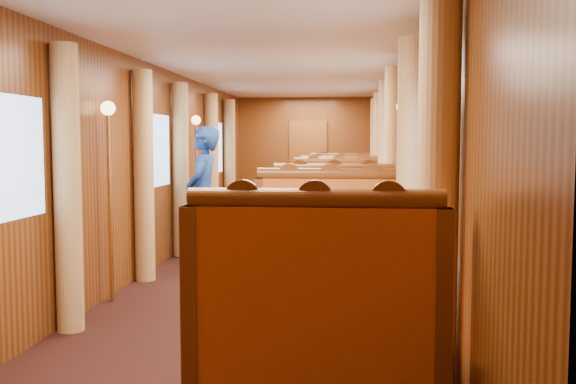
# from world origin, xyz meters

# --- Properties ---
(floor) EXTENTS (3.00, 12.00, 0.01)m
(floor) POSITION_xyz_m (0.00, 0.00, 0.00)
(floor) COLOR black
(floor) RESTS_ON ground
(ceiling) EXTENTS (3.00, 12.00, 0.01)m
(ceiling) POSITION_xyz_m (0.00, 0.00, 2.50)
(ceiling) COLOR silver
(ceiling) RESTS_ON wall_left
(wall_far) EXTENTS (3.00, 0.01, 2.50)m
(wall_far) POSITION_xyz_m (0.00, 6.00, 1.25)
(wall_far) COLOR brown
(wall_far) RESTS_ON floor
(wall_near) EXTENTS (3.00, 0.01, 2.50)m
(wall_near) POSITION_xyz_m (0.00, -6.00, 1.25)
(wall_near) COLOR brown
(wall_near) RESTS_ON floor
(wall_left) EXTENTS (0.01, 12.00, 2.50)m
(wall_left) POSITION_xyz_m (-1.50, 0.00, 1.25)
(wall_left) COLOR brown
(wall_left) RESTS_ON floor
(wall_right) EXTENTS (0.01, 12.00, 2.50)m
(wall_right) POSITION_xyz_m (1.50, 0.00, 1.25)
(wall_right) COLOR brown
(wall_right) RESTS_ON floor
(doorway_far) EXTENTS (0.80, 0.04, 2.00)m
(doorway_far) POSITION_xyz_m (0.00, 5.97, 1.00)
(doorway_far) COLOR brown
(doorway_far) RESTS_ON floor
(table_near) EXTENTS (1.05, 0.72, 0.75)m
(table_near) POSITION_xyz_m (0.75, -3.50, 0.38)
(table_near) COLOR white
(table_near) RESTS_ON floor
(banquette_near_fwd) EXTENTS (1.30, 0.55, 1.34)m
(banquette_near_fwd) POSITION_xyz_m (0.75, -4.51, 0.42)
(banquette_near_fwd) COLOR #B83A14
(banquette_near_fwd) RESTS_ON floor
(banquette_near_aft) EXTENTS (1.30, 0.55, 1.34)m
(banquette_near_aft) POSITION_xyz_m (0.75, -2.49, 0.42)
(banquette_near_aft) COLOR #B83A14
(banquette_near_aft) RESTS_ON floor
(table_mid) EXTENTS (1.05, 0.72, 0.75)m
(table_mid) POSITION_xyz_m (0.75, 0.00, 0.38)
(table_mid) COLOR white
(table_mid) RESTS_ON floor
(banquette_mid_fwd) EXTENTS (1.30, 0.55, 1.34)m
(banquette_mid_fwd) POSITION_xyz_m (0.75, -1.01, 0.42)
(banquette_mid_fwd) COLOR #B83A14
(banquette_mid_fwd) RESTS_ON floor
(banquette_mid_aft) EXTENTS (1.30, 0.55, 1.34)m
(banquette_mid_aft) POSITION_xyz_m (0.75, 1.01, 0.42)
(banquette_mid_aft) COLOR #B83A14
(banquette_mid_aft) RESTS_ON floor
(table_far) EXTENTS (1.05, 0.72, 0.75)m
(table_far) POSITION_xyz_m (0.75, 3.50, 0.38)
(table_far) COLOR white
(table_far) RESTS_ON floor
(banquette_far_fwd) EXTENTS (1.30, 0.55, 1.34)m
(banquette_far_fwd) POSITION_xyz_m (0.75, 2.49, 0.42)
(banquette_far_fwd) COLOR #B83A14
(banquette_far_fwd) RESTS_ON floor
(banquette_far_aft) EXTENTS (1.30, 0.55, 1.34)m
(banquette_far_aft) POSITION_xyz_m (0.75, 4.51, 0.42)
(banquette_far_aft) COLOR #B83A14
(banquette_far_aft) RESTS_ON floor
(tea_tray) EXTENTS (0.40, 0.34, 0.01)m
(tea_tray) POSITION_xyz_m (0.64, -3.51, 0.76)
(tea_tray) COLOR silver
(tea_tray) RESTS_ON table_near
(teapot_left) EXTENTS (0.18, 0.15, 0.14)m
(teapot_left) POSITION_xyz_m (0.54, -3.63, 0.82)
(teapot_left) COLOR silver
(teapot_left) RESTS_ON tea_tray
(teapot_right) EXTENTS (0.20, 0.17, 0.13)m
(teapot_right) POSITION_xyz_m (0.71, -3.63, 0.82)
(teapot_right) COLOR silver
(teapot_right) RESTS_ON tea_tray
(teapot_back) EXTENTS (0.17, 0.14, 0.12)m
(teapot_back) POSITION_xyz_m (0.61, -3.40, 0.81)
(teapot_back) COLOR silver
(teapot_back) RESTS_ON tea_tray
(fruit_plate) EXTENTS (0.21, 0.21, 0.05)m
(fruit_plate) POSITION_xyz_m (1.07, -3.63, 0.77)
(fruit_plate) COLOR white
(fruit_plate) RESTS_ON table_near
(cup_inboard) EXTENTS (0.08, 0.08, 0.26)m
(cup_inboard) POSITION_xyz_m (0.39, -3.36, 0.86)
(cup_inboard) COLOR white
(cup_inboard) RESTS_ON table_near
(cup_outboard) EXTENTS (0.08, 0.08, 0.26)m
(cup_outboard) POSITION_xyz_m (0.42, -3.32, 0.86)
(cup_outboard) COLOR white
(cup_outboard) RESTS_ON table_near
(rose_vase_mid) EXTENTS (0.06, 0.06, 0.36)m
(rose_vase_mid) POSITION_xyz_m (0.78, -0.02, 0.93)
(rose_vase_mid) COLOR silver
(rose_vase_mid) RESTS_ON table_mid
(rose_vase_far) EXTENTS (0.06, 0.06, 0.36)m
(rose_vase_far) POSITION_xyz_m (0.74, 3.46, 0.93)
(rose_vase_far) COLOR silver
(rose_vase_far) RESTS_ON table_far
(window_left_near) EXTENTS (0.01, 1.20, 0.90)m
(window_left_near) POSITION_xyz_m (-1.49, -3.50, 1.45)
(window_left_near) COLOR #8AADDA
(window_left_near) RESTS_ON wall_left
(curtain_left_near_b) EXTENTS (0.22, 0.22, 2.35)m
(curtain_left_near_b) POSITION_xyz_m (-1.38, -2.72, 1.18)
(curtain_left_near_b) COLOR #DCAF71
(curtain_left_near_b) RESTS_ON floor
(window_right_near) EXTENTS (0.01, 1.20, 0.90)m
(window_right_near) POSITION_xyz_m (1.49, -3.50, 1.45)
(window_right_near) COLOR #8AADDA
(window_right_near) RESTS_ON wall_right
(curtain_right_near_a) EXTENTS (0.22, 0.22, 2.35)m
(curtain_right_near_a) POSITION_xyz_m (1.38, -4.28, 1.18)
(curtain_right_near_a) COLOR #DCAF71
(curtain_right_near_a) RESTS_ON floor
(curtain_right_near_b) EXTENTS (0.22, 0.22, 2.35)m
(curtain_right_near_b) POSITION_xyz_m (1.38, -2.72, 1.18)
(curtain_right_near_b) COLOR #DCAF71
(curtain_right_near_b) RESTS_ON floor
(window_left_mid) EXTENTS (0.01, 1.20, 0.90)m
(window_left_mid) POSITION_xyz_m (-1.49, 0.00, 1.45)
(window_left_mid) COLOR #8AADDA
(window_left_mid) RESTS_ON wall_left
(curtain_left_mid_a) EXTENTS (0.22, 0.22, 2.35)m
(curtain_left_mid_a) POSITION_xyz_m (-1.38, -0.78, 1.18)
(curtain_left_mid_a) COLOR #DCAF71
(curtain_left_mid_a) RESTS_ON floor
(curtain_left_mid_b) EXTENTS (0.22, 0.22, 2.35)m
(curtain_left_mid_b) POSITION_xyz_m (-1.38, 0.78, 1.18)
(curtain_left_mid_b) COLOR #DCAF71
(curtain_left_mid_b) RESTS_ON floor
(window_right_mid) EXTENTS (0.01, 1.20, 0.90)m
(window_right_mid) POSITION_xyz_m (1.49, 0.00, 1.45)
(window_right_mid) COLOR #8AADDA
(window_right_mid) RESTS_ON wall_right
(curtain_right_mid_a) EXTENTS (0.22, 0.22, 2.35)m
(curtain_right_mid_a) POSITION_xyz_m (1.38, -0.78, 1.18)
(curtain_right_mid_a) COLOR #DCAF71
(curtain_right_mid_a) RESTS_ON floor
(curtain_right_mid_b) EXTENTS (0.22, 0.22, 2.35)m
(curtain_right_mid_b) POSITION_xyz_m (1.38, 0.78, 1.18)
(curtain_right_mid_b) COLOR #DCAF71
(curtain_right_mid_b) RESTS_ON floor
(window_left_far) EXTENTS (0.01, 1.20, 0.90)m
(window_left_far) POSITION_xyz_m (-1.49, 3.50, 1.45)
(window_left_far) COLOR #8AADDA
(window_left_far) RESTS_ON wall_left
(curtain_left_far_a) EXTENTS (0.22, 0.22, 2.35)m
(curtain_left_far_a) POSITION_xyz_m (-1.38, 2.72, 1.18)
(curtain_left_far_a) COLOR #DCAF71
(curtain_left_far_a) RESTS_ON floor
(curtain_left_far_b) EXTENTS (0.22, 0.22, 2.35)m
(curtain_left_far_b) POSITION_xyz_m (-1.38, 4.28, 1.18)
(curtain_left_far_b) COLOR #DCAF71
(curtain_left_far_b) RESTS_ON floor
(window_right_far) EXTENTS (0.01, 1.20, 0.90)m
(window_right_far) POSITION_xyz_m (1.49, 3.50, 1.45)
(window_right_far) COLOR #8AADDA
(window_right_far) RESTS_ON wall_right
(curtain_right_far_a) EXTENTS (0.22, 0.22, 2.35)m
(curtain_right_far_a) POSITION_xyz_m (1.38, 2.72, 1.18)
(curtain_right_far_a) COLOR #DCAF71
(curtain_right_far_a) RESTS_ON floor
(curtain_right_far_b) EXTENTS (0.22, 0.22, 2.35)m
(curtain_right_far_b) POSITION_xyz_m (1.38, 4.28, 1.18)
(curtain_right_far_b) COLOR #DCAF71
(curtain_right_far_b) RESTS_ON floor
(sconce_left_fore) EXTENTS (0.14, 0.14, 1.95)m
(sconce_left_fore) POSITION_xyz_m (-1.40, -1.75, 1.38)
(sconce_left_fore) COLOR #BF8C3F
(sconce_left_fore) RESTS_ON floor
(sconce_right_fore) EXTENTS (0.14, 0.14, 1.95)m
(sconce_right_fore) POSITION_xyz_m (1.40, -1.75, 1.38)
(sconce_right_fore) COLOR #BF8C3F
(sconce_right_fore) RESTS_ON floor
(sconce_left_aft) EXTENTS (0.14, 0.14, 1.95)m
(sconce_left_aft) POSITION_xyz_m (-1.40, 1.75, 1.38)
(sconce_left_aft) COLOR #BF8C3F
(sconce_left_aft) RESTS_ON floor
(sconce_right_aft) EXTENTS (0.14, 0.14, 1.95)m
(sconce_right_aft) POSITION_xyz_m (1.40, 1.75, 1.38)
(sconce_right_aft) COLOR #BF8C3F
(sconce_right_aft) RESTS_ON floor
(steward) EXTENTS (0.44, 0.65, 1.75)m
(steward) POSITION_xyz_m (-0.92, 0.13, 0.88)
(steward) COLOR navy
(steward) RESTS_ON floor
(passenger) EXTENTS (0.40, 0.44, 0.76)m
(passenger) POSITION_xyz_m (0.75, 0.73, 0.74)
(passenger) COLOR beige
(passenger) RESTS_ON banquette_mid_aft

